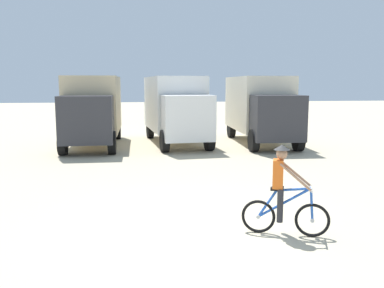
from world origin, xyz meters
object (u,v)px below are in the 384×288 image
(box_truck_white_box, at_px, (176,106))
(box_truck_cream_rv, at_px, (260,106))
(box_truck_tan_camper, at_px, (93,107))
(cyclist_orange_shirt, at_px, (283,193))

(box_truck_white_box, distance_m, box_truck_cream_rv, 4.29)
(box_truck_white_box, height_order, box_truck_cream_rv, same)
(box_truck_tan_camper, distance_m, box_truck_white_box, 4.04)
(box_truck_tan_camper, distance_m, box_truck_cream_rv, 8.29)
(box_truck_white_box, height_order, cyclist_orange_shirt, box_truck_white_box)
(box_truck_tan_camper, relative_size, box_truck_white_box, 0.98)
(cyclist_orange_shirt, bearing_deg, box_truck_cream_rv, 74.42)
(box_truck_tan_camper, height_order, box_truck_white_box, same)
(box_truck_white_box, xyz_separation_m, cyclist_orange_shirt, (0.72, -13.23, -1.03))
(box_truck_white_box, bearing_deg, box_truck_cream_rv, -7.92)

